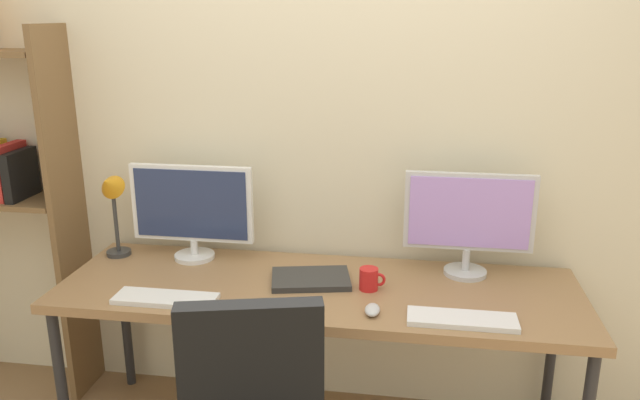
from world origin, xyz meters
TOP-DOWN VIEW (x-y plane):
  - wall_back at (0.00, 1.02)m, footprint 4.52×0.10m
  - desk at (0.00, 0.60)m, footprint 2.12×0.68m
  - monitor_left at (-0.60, 0.81)m, footprint 0.55×0.18m
  - monitor_right at (0.60, 0.81)m, footprint 0.53×0.18m
  - desk_lamp at (-0.96, 0.77)m, footprint 0.11×0.15m
  - keyboard_left at (-0.56, 0.37)m, footprint 0.40×0.13m
  - keyboard_right at (0.56, 0.37)m, footprint 0.39×0.13m
  - computer_mouse at (0.24, 0.39)m, footprint 0.06×0.10m
  - laptop_closed at (-0.04, 0.63)m, footprint 0.36×0.28m
  - coffee_mug at (0.21, 0.60)m, footprint 0.11×0.08m

SIDE VIEW (x-z plane):
  - desk at x=0.00m, z-range 0.32..1.06m
  - keyboard_left at x=-0.56m, z-range 0.74..0.76m
  - keyboard_right at x=0.56m, z-range 0.74..0.76m
  - laptop_closed at x=-0.04m, z-range 0.74..0.76m
  - computer_mouse at x=0.24m, z-range 0.74..0.77m
  - coffee_mug at x=0.21m, z-range 0.74..0.83m
  - monitor_left at x=-0.60m, z-range 0.76..1.19m
  - monitor_right at x=0.60m, z-range 0.77..1.21m
  - desk_lamp at x=-0.96m, z-range 0.81..1.22m
  - wall_back at x=0.00m, z-range 0.00..2.60m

